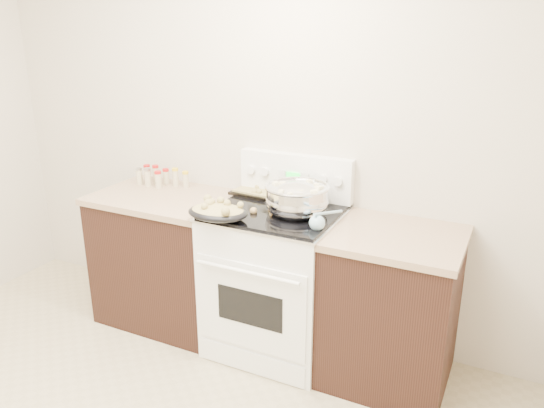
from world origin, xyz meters
The scene contains 10 objects.
room_shell centered at (0.00, 0.00, 1.70)m, with size 4.10×3.60×2.75m.
counter_left centered at (-0.48, 1.43, 0.46)m, with size 0.93×0.67×0.92m.
counter_right centered at (1.08, 1.43, 0.46)m, with size 0.73×0.67×0.92m.
kitchen_range centered at (0.35, 1.42, 0.49)m, with size 0.78×0.73×1.22m.
mixing_bowl centered at (0.48, 1.43, 1.03)m, with size 0.40×0.40×0.22m.
roasting_pan centered at (0.12, 1.14, 0.99)m, with size 0.38×0.28×0.11m.
baking_sheet centered at (0.16, 1.68, 0.96)m, with size 0.43×0.32×0.06m.
wooden_spoon centered at (0.27, 1.36, 0.95)m, with size 0.15×0.23×0.04m.
blue_ladle centered at (0.68, 1.27, 0.98)m, with size 0.11×0.29×0.11m.
spice_jars centered at (-0.65, 1.60, 0.98)m, with size 0.38×0.15×0.13m.
Camera 1 is at (1.64, -1.28, 2.03)m, focal length 35.00 mm.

